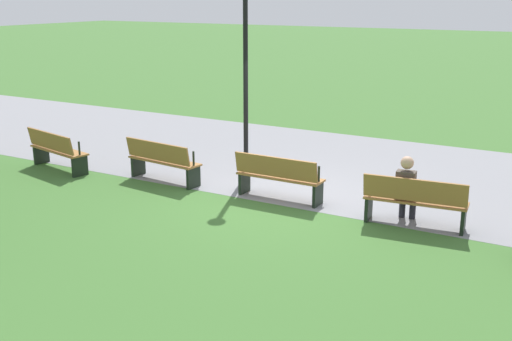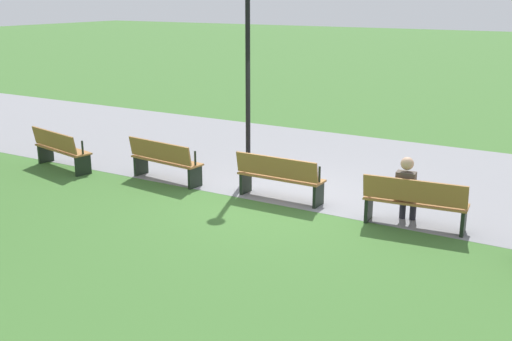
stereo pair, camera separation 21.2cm
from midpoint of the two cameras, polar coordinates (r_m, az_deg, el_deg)
ground_plane at (r=12.05m, az=2.77°, el=-2.63°), size 120.00×120.00×0.00m
path_paving at (r=14.50m, az=8.03°, el=0.45°), size 35.85×6.31×0.01m
bench_2 at (r=14.61m, az=-17.02°, el=1.92°), size 1.76×0.82×0.89m
bench_3 at (r=13.15m, az=-7.89°, el=0.97°), size 1.74×0.65×0.89m
bench_4 at (r=11.85m, az=2.64°, el=-0.56°), size 1.70×0.47×0.89m
bench_5 at (r=10.78m, az=14.81°, el=-2.75°), size 1.74×0.65×0.89m
person_seated at (r=10.90m, az=14.08°, el=-1.59°), size 0.36×0.54×1.20m
lamp_post at (r=12.94m, az=-0.28°, el=12.49°), size 0.32×0.32×4.46m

